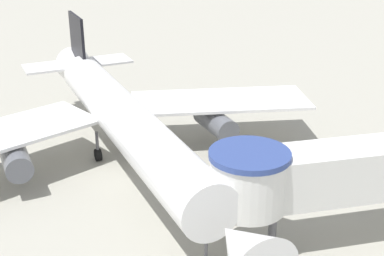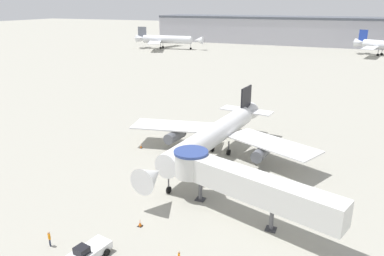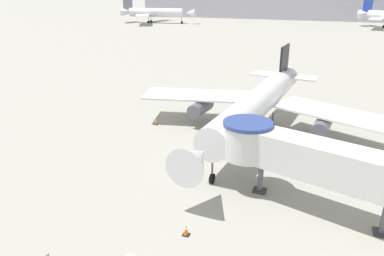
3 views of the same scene
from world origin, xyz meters
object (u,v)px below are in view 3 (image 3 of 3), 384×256
jet_bridge (328,163)px  traffic_cone_near_nose (186,230)px  traffic_cone_port_wing (156,122)px  background_jet_gray_tail (154,12)px  main_airplane (257,105)px

jet_bridge → traffic_cone_near_nose: 11.34m
traffic_cone_port_wing → traffic_cone_near_nose: bearing=-59.6°
jet_bridge → traffic_cone_port_wing: 24.45m
background_jet_gray_tail → main_airplane: bearing=-156.5°
main_airplane → background_jet_gray_tail: 142.55m
main_airplane → jet_bridge: size_ratio=1.66×
jet_bridge → traffic_cone_near_nose: jet_bridge is taller
traffic_cone_near_nose → traffic_cone_port_wing: 22.49m
main_airplane → traffic_cone_port_wing: size_ratio=43.70×
jet_bridge → background_jet_gray_tail: 158.72m
jet_bridge → traffic_cone_near_nose: (-8.76, -6.10, -3.84)m
main_airplane → traffic_cone_port_wing: main_airplane is taller
traffic_cone_port_wing → background_jet_gray_tail: bearing=115.4°
main_airplane → traffic_cone_near_nose: bearing=-86.4°
main_airplane → background_jet_gray_tail: bearing=126.1°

